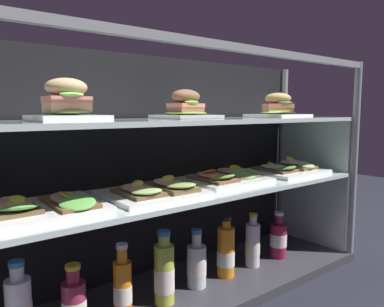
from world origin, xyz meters
The scene contains 21 objects.
ground_plane centered at (0.00, 0.00, -0.01)m, with size 6.00×6.00×0.02m, color black.
case_base_deck centered at (0.00, 0.00, 0.02)m, with size 1.53×0.42×0.04m, color #36343B.
case_frame centered at (0.00, 0.13, 0.48)m, with size 1.53×0.42×0.88m.
riser_lower_tier centered at (0.00, 0.00, 0.21)m, with size 1.47×0.35×0.35m.
shelf_lower_glass centered at (0.00, 0.00, 0.39)m, with size 1.49×0.37×0.02m, color silver.
riser_upper_tier centered at (0.00, 0.00, 0.51)m, with size 1.47×0.35×0.23m.
shelf_upper_glass centered at (0.00, 0.00, 0.64)m, with size 1.49×0.37×0.02m, color silver.
plated_roll_sandwich_far_right centered at (-0.45, -0.04, 0.69)m, with size 0.18×0.18×0.11m.
plated_roll_sandwich_near_right_corner centered at (0.01, 0.04, 0.68)m, with size 0.20×0.20×0.10m.
plated_roll_sandwich_mid_right centered at (0.45, -0.01, 0.68)m, with size 0.20×0.20×0.10m.
open_sandwich_tray_mid_right centered at (-0.51, -0.01, 0.42)m, with size 0.31×0.27×0.06m.
open_sandwich_tray_near_left_corner centered at (-0.17, -0.03, 0.42)m, with size 0.31×0.26×0.06m.
open_sandwich_tray_far_left centered at (0.16, 0.00, 0.42)m, with size 0.31×0.26×0.06m.
open_sandwich_tray_mid_left centered at (0.52, -0.01, 0.42)m, with size 0.31×0.26×0.07m.
juice_bottle_back_center centered at (-0.45, -0.03, 0.12)m, with size 0.07×0.07×0.21m.
juice_bottle_front_middle centered at (-0.30, -0.03, 0.13)m, with size 0.06×0.06×0.23m.
juice_bottle_back_right centered at (-0.15, -0.04, 0.14)m, with size 0.07×0.07×0.25m.
juice_bottle_near_post centered at (0.01, -0.02, 0.12)m, with size 0.07×0.07×0.21m.
juice_bottle_front_fourth centered at (0.15, -0.02, 0.13)m, with size 0.07×0.07×0.24m.
juice_bottle_front_right_end centered at (0.30, -0.02, 0.13)m, with size 0.06×0.06×0.22m.
juice_bottle_front_second centered at (0.46, -0.03, 0.12)m, with size 0.07×0.07×0.20m.
Camera 1 is at (-0.80, -1.02, 0.67)m, focal length 34.89 mm.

